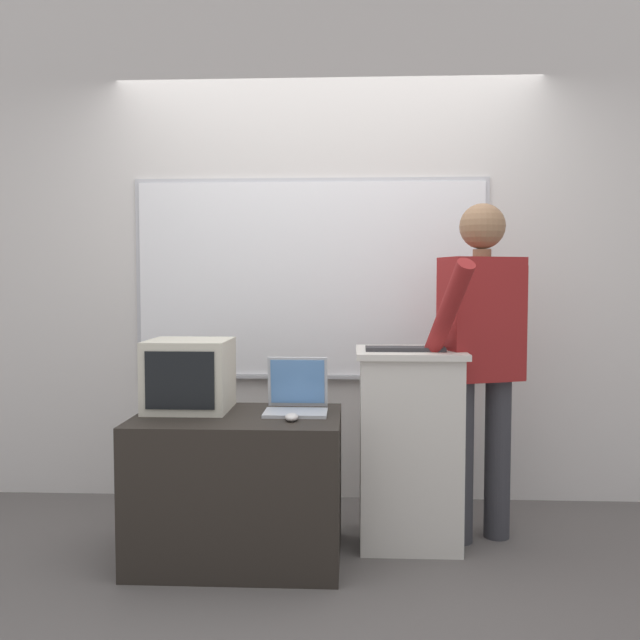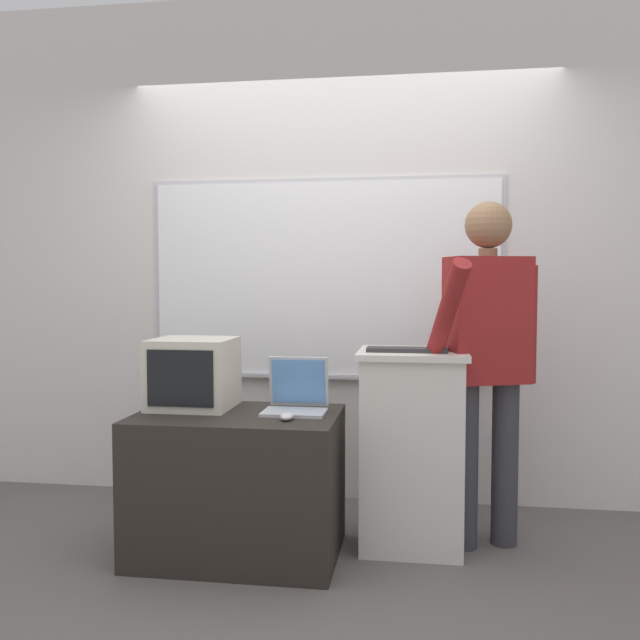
% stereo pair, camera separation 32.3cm
% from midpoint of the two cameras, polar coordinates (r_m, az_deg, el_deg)
% --- Properties ---
extents(ground_plane, '(30.00, 30.00, 0.00)m').
position_cam_midpoint_polar(ground_plane, '(3.12, 2.09, -21.56)').
color(ground_plane, '#5B5654').
extents(back_wall, '(6.40, 0.17, 3.00)m').
position_cam_midpoint_polar(back_wall, '(4.09, 4.05, 5.83)').
color(back_wall, silver).
rests_on(back_wall, ground_plane).
extents(lectern_podium, '(0.53, 0.49, 0.97)m').
position_cam_midpoint_polar(lectern_podium, '(3.45, 10.47, -10.55)').
color(lectern_podium, beige).
rests_on(lectern_podium, ground_plane).
extents(side_desk, '(0.96, 0.64, 0.68)m').
position_cam_midpoint_polar(side_desk, '(3.33, -4.11, -13.64)').
color(side_desk, '#28231E').
rests_on(side_desk, ground_plane).
extents(person_presenter, '(0.56, 0.63, 1.69)m').
position_cam_midpoint_polar(person_presenter, '(3.43, 16.52, -2.39)').
color(person_presenter, '#333338').
rests_on(person_presenter, ground_plane).
extents(laptop, '(0.30, 0.25, 0.26)m').
position_cam_midpoint_polar(laptop, '(3.26, 0.86, -6.43)').
color(laptop, '#B7BABF').
rests_on(laptop, side_desk).
extents(wireless_keyboard, '(0.39, 0.13, 0.02)m').
position_cam_midpoint_polar(wireless_keyboard, '(3.30, 10.13, -2.49)').
color(wireless_keyboard, '#2D2D30').
rests_on(wireless_keyboard, lectern_podium).
extents(computer_mouse_by_laptop, '(0.06, 0.10, 0.03)m').
position_cam_midpoint_polar(computer_mouse_by_laptop, '(3.08, 0.22, -8.15)').
color(computer_mouse_by_laptop, silver).
rests_on(computer_mouse_by_laptop, side_desk).
extents(crt_monitor, '(0.39, 0.38, 0.34)m').
position_cam_midpoint_polar(crt_monitor, '(3.38, -7.96, -4.47)').
color(crt_monitor, beige).
rests_on(crt_monitor, side_desk).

